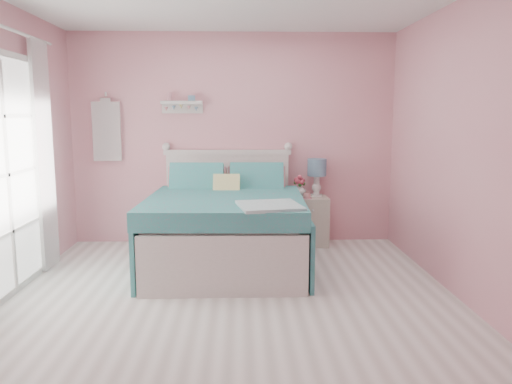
{
  "coord_description": "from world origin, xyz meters",
  "views": [
    {
      "loc": [
        0.08,
        -4.01,
        1.6
      ],
      "look_at": [
        0.25,
        1.2,
        0.79
      ],
      "focal_mm": 35.0,
      "sensor_mm": 36.0,
      "label": 1
    }
  ],
  "objects": [
    {
      "name": "bed",
      "position": [
        -0.08,
        1.23,
        0.4
      ],
      "size": [
        1.65,
        2.05,
        1.17
      ],
      "rotation": [
        0.0,
        0.0,
        -0.03
      ],
      "color": "silver",
      "rests_on": "floor"
    },
    {
      "name": "hanging_dress",
      "position": [
        -1.55,
        2.18,
        1.4
      ],
      "size": [
        0.34,
        0.03,
        0.72
      ],
      "primitive_type": "cube",
      "color": "white",
      "rests_on": "room_shell"
    },
    {
      "name": "nightstand",
      "position": [
        0.95,
        2.02,
        0.3
      ],
      "size": [
        0.42,
        0.41,
        0.6
      ],
      "color": "beige",
      "rests_on": "floor"
    },
    {
      "name": "teacup",
      "position": [
        0.89,
        1.9,
        0.64
      ],
      "size": [
        0.1,
        0.1,
        0.07
      ],
      "primitive_type": "imported",
      "rotation": [
        0.0,
        0.0,
        0.12
      ],
      "color": "pink",
      "rests_on": "nightstand"
    },
    {
      "name": "table_lamp",
      "position": [
        1.03,
        2.1,
        0.92
      ],
      "size": [
        0.23,
        0.23,
        0.46
      ],
      "color": "white",
      "rests_on": "nightstand"
    },
    {
      "name": "vase",
      "position": [
        0.82,
        2.08,
        0.68
      ],
      "size": [
        0.16,
        0.16,
        0.16
      ],
      "primitive_type": "imported",
      "rotation": [
        0.0,
        0.0,
        -0.01
      ],
      "color": "silver",
      "rests_on": "nightstand"
    },
    {
      "name": "roses",
      "position": [
        0.81,
        2.08,
        0.8
      ],
      "size": [
        0.14,
        0.11,
        0.12
      ],
      "color": "#BF4156",
      "rests_on": "vase"
    },
    {
      "name": "french_door",
      "position": [
        -1.97,
        0.4,
        1.07
      ],
      "size": [
        0.04,
        1.32,
        2.16
      ],
      "color": "silver",
      "rests_on": "floor"
    },
    {
      "name": "wall_shelf",
      "position": [
        -0.63,
        2.19,
        1.73
      ],
      "size": [
        0.5,
        0.15,
        0.25
      ],
      "color": "silver",
      "rests_on": "room_shell"
    },
    {
      "name": "room_shell",
      "position": [
        0.0,
        0.0,
        1.58
      ],
      "size": [
        4.5,
        4.5,
        4.5
      ],
      "color": "pink",
      "rests_on": "floor"
    },
    {
      "name": "floor",
      "position": [
        0.0,
        0.0,
        0.0
      ],
      "size": [
        4.5,
        4.5,
        0.0
      ],
      "primitive_type": "plane",
      "color": "beige",
      "rests_on": "ground"
    },
    {
      "name": "curtain_far",
      "position": [
        -1.92,
        1.14,
        1.18
      ],
      "size": [
        0.04,
        0.4,
        2.32
      ],
      "primitive_type": "cube",
      "color": "white",
      "rests_on": "floor"
    }
  ]
}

